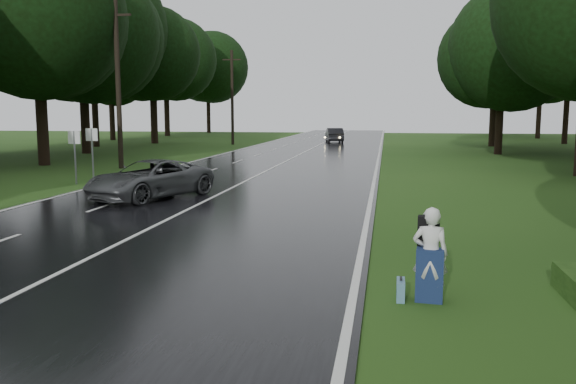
# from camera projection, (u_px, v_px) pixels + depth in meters

# --- Properties ---
(ground) EXTENTS (160.00, 160.00, 0.00)m
(ground) POSITION_uv_depth(u_px,v_px,m) (57.00, 276.00, 11.48)
(ground) COLOR #274A15
(ground) RESTS_ON ground
(road) EXTENTS (12.00, 140.00, 0.04)m
(road) POSITION_uv_depth(u_px,v_px,m) (265.00, 172.00, 31.02)
(road) COLOR black
(road) RESTS_ON ground
(lane_center) EXTENTS (0.12, 140.00, 0.01)m
(lane_center) POSITION_uv_depth(u_px,v_px,m) (265.00, 171.00, 31.02)
(lane_center) COLOR silver
(lane_center) RESTS_ON road
(grey_car) EXTENTS (4.13, 5.51, 1.39)m
(grey_car) POSITION_uv_depth(u_px,v_px,m) (150.00, 179.00, 21.47)
(grey_car) COLOR #434547
(grey_car) RESTS_ON road
(far_car) EXTENTS (2.36, 4.70, 1.48)m
(far_car) POSITION_uv_depth(u_px,v_px,m) (334.00, 135.00, 60.32)
(far_car) COLOR black
(far_car) RESTS_ON road
(hitchhiker) EXTENTS (0.63, 0.57, 1.62)m
(hitchhiker) POSITION_uv_depth(u_px,v_px,m) (430.00, 258.00, 9.87)
(hitchhiker) COLOR silver
(hitchhiker) RESTS_ON ground
(suitcase) EXTENTS (0.14, 0.48, 0.34)m
(suitcase) POSITION_uv_depth(u_px,v_px,m) (401.00, 290.00, 10.03)
(suitcase) COLOR teal
(suitcase) RESTS_ON ground
(utility_pole_mid) EXTENTS (1.80, 0.28, 9.37)m
(utility_pole_mid) POSITION_uv_depth(u_px,v_px,m) (121.00, 168.00, 33.23)
(utility_pole_mid) COLOR black
(utility_pole_mid) RESTS_ON ground
(utility_pole_far) EXTENTS (1.80, 0.28, 9.03)m
(utility_pole_far) POSITION_uv_depth(u_px,v_px,m) (233.00, 144.00, 57.28)
(utility_pole_far) COLOR black
(utility_pole_far) RESTS_ON ground
(road_sign_a) EXTENTS (0.56, 0.10, 2.35)m
(road_sign_a) POSITION_uv_depth(u_px,v_px,m) (76.00, 184.00, 25.94)
(road_sign_a) COLOR white
(road_sign_a) RESTS_ON ground
(road_sign_b) EXTENTS (0.58, 0.10, 2.42)m
(road_sign_b) POSITION_uv_depth(u_px,v_px,m) (94.00, 180.00, 27.47)
(road_sign_b) COLOR white
(road_sign_b) RESTS_ON ground
(tree_left_d) EXTENTS (9.69, 9.69, 15.15)m
(tree_left_d) POSITION_uv_depth(u_px,v_px,m) (45.00, 165.00, 35.17)
(tree_left_d) COLOR black
(tree_left_d) RESTS_ON ground
(tree_left_e) EXTENTS (9.65, 9.65, 15.08)m
(tree_left_e) POSITION_uv_depth(u_px,v_px,m) (87.00, 153.00, 45.14)
(tree_left_e) COLOR black
(tree_left_e) RESTS_ON ground
(tree_left_f) EXTENTS (10.20, 10.20, 15.94)m
(tree_left_f) POSITION_uv_depth(u_px,v_px,m) (155.00, 143.00, 59.34)
(tree_left_f) COLOR black
(tree_left_f) RESTS_ON ground
(tree_right_e) EXTENTS (8.31, 8.31, 12.99)m
(tree_right_e) POSITION_uv_depth(u_px,v_px,m) (498.00, 154.00, 44.28)
(tree_right_e) COLOR black
(tree_right_e) RESTS_ON ground
(tree_right_f) EXTENTS (9.12, 9.12, 14.25)m
(tree_right_f) POSITION_uv_depth(u_px,v_px,m) (492.00, 146.00, 54.35)
(tree_right_f) COLOR black
(tree_right_f) RESTS_ON ground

